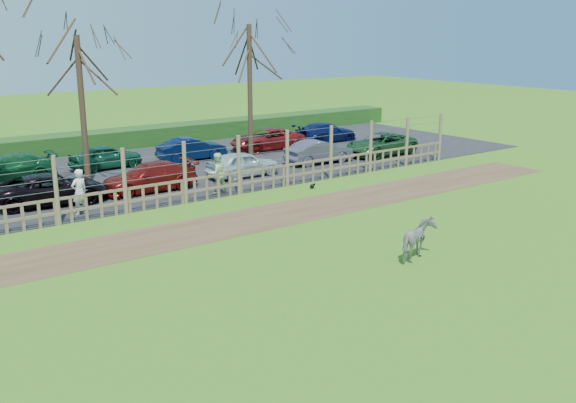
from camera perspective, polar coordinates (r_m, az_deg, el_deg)
ground at (r=19.39m, az=2.00°, el=-5.12°), size 120.00×120.00×0.00m
dirt_strip at (r=22.91m, az=-4.99°, el=-1.99°), size 34.00×2.80×0.01m
asphalt at (r=31.62m, az=-14.50°, el=2.32°), size 44.00×13.00×0.04m
hedge at (r=38.02m, az=-18.56°, el=4.89°), size 46.00×2.00×1.10m
fence at (r=25.66m, az=-9.11°, el=1.56°), size 30.16×0.16×2.50m
tree_mid at (r=29.36m, az=-18.04°, el=10.71°), size 4.80×4.80×6.83m
tree_right at (r=33.73m, az=-3.44°, el=12.48°), size 4.80×4.80×7.35m
zebra at (r=19.54m, az=11.49°, el=-3.37°), size 1.59×1.13×1.22m
visitor_a at (r=24.86m, az=-18.05°, el=0.81°), size 0.72×0.57×1.72m
visitor_b at (r=26.93m, az=-6.33°, el=2.50°), size 0.85×0.67×1.72m
crow at (r=27.98m, az=2.18°, el=1.38°), size 0.27×0.20×0.22m
car_2 at (r=26.87m, az=-20.32°, el=1.05°), size 4.54×2.55×1.20m
car_3 at (r=27.93m, az=-12.24°, el=2.14°), size 4.15×1.73×1.20m
car_4 at (r=30.09m, az=-4.03°, el=3.35°), size 3.53×1.44×1.20m
car_5 at (r=33.19m, az=2.78°, el=4.45°), size 3.71×1.48×1.20m
car_6 at (r=35.72m, az=8.24°, el=5.06°), size 4.37×2.11×1.20m
car_9 at (r=31.67m, az=-23.61°, el=2.71°), size 4.18×1.80×1.20m
car_10 at (r=33.07m, az=-15.89°, el=3.86°), size 3.60×1.63×1.20m
car_11 at (r=34.29m, az=-8.55°, el=4.64°), size 3.72×1.51×1.20m
car_12 at (r=36.97m, az=-1.87°, el=5.53°), size 4.48×2.37×1.20m
car_13 at (r=39.62m, az=3.36°, el=6.14°), size 4.16×1.74×1.20m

